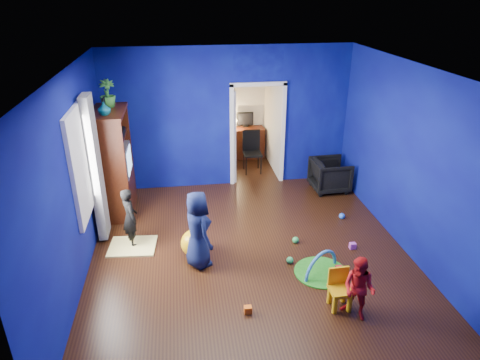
{
  "coord_description": "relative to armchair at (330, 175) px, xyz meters",
  "views": [
    {
      "loc": [
        -0.99,
        -5.64,
        3.93
      ],
      "look_at": [
        -0.11,
        0.4,
        1.14
      ],
      "focal_mm": 32.0,
      "sensor_mm": 36.0,
      "label": 1
    }
  ],
  "objects": [
    {
      "name": "floor",
      "position": [
        -2.04,
        -2.12,
        -0.34
      ],
      "size": [
        5.0,
        5.5,
        0.01
      ],
      "primitive_type": "cube",
      "color": "black",
      "rests_on": "ground"
    },
    {
      "name": "ceiling",
      "position": [
        -2.04,
        -2.12,
        2.56
      ],
      "size": [
        5.0,
        5.5,
        0.01
      ],
      "primitive_type": "cube",
      "color": "white",
      "rests_on": "wall_back"
    },
    {
      "name": "wall_back",
      "position": [
        -2.04,
        0.63,
        1.11
      ],
      "size": [
        5.0,
        0.02,
        2.9
      ],
      "primitive_type": "cube",
      "color": "#090965",
      "rests_on": "floor"
    },
    {
      "name": "wall_front",
      "position": [
        -2.04,
        -4.87,
        1.11
      ],
      "size": [
        5.0,
        0.02,
        2.9
      ],
      "primitive_type": "cube",
      "color": "#090965",
      "rests_on": "floor"
    },
    {
      "name": "wall_left",
      "position": [
        -4.54,
        -2.12,
        1.11
      ],
      "size": [
        0.02,
        5.5,
        2.9
      ],
      "primitive_type": "cube",
      "color": "#090965",
      "rests_on": "floor"
    },
    {
      "name": "wall_right",
      "position": [
        0.46,
        -2.12,
        1.11
      ],
      "size": [
        0.02,
        5.5,
        2.9
      ],
      "primitive_type": "cube",
      "color": "#090965",
      "rests_on": "floor"
    },
    {
      "name": "alcove",
      "position": [
        -1.44,
        1.5,
        0.91
      ],
      "size": [
        1.0,
        1.75,
        2.5
      ],
      "primitive_type": null,
      "color": "silver",
      "rests_on": "floor"
    },
    {
      "name": "armchair",
      "position": [
        0.0,
        0.0,
        0.0
      ],
      "size": [
        0.76,
        0.74,
        0.67
      ],
      "primitive_type": "imported",
      "rotation": [
        0.0,
        0.0,
        1.61
      ],
      "color": "black",
      "rests_on": "floor"
    },
    {
      "name": "child_black",
      "position": [
        -3.92,
        -1.53,
        0.17
      ],
      "size": [
        0.36,
        0.43,
        1.01
      ],
      "primitive_type": "imported",
      "rotation": [
        0.0,
        0.0,
        1.96
      ],
      "color": "black",
      "rests_on": "floor"
    },
    {
      "name": "child_navy",
      "position": [
        -2.86,
        -2.25,
        0.27
      ],
      "size": [
        0.59,
        0.7,
        1.22
      ],
      "primitive_type": "imported",
      "rotation": [
        0.0,
        0.0,
        1.98
      ],
      "color": "#10153C",
      "rests_on": "floor"
    },
    {
      "name": "toddler_red",
      "position": [
        -0.92,
        -3.69,
        0.1
      ],
      "size": [
        0.54,
        0.54,
        0.88
      ],
      "primitive_type": "imported",
      "rotation": [
        0.0,
        0.0,
        -0.82
      ],
      "color": "#AC1228",
      "rests_on": "floor"
    },
    {
      "name": "vase",
      "position": [
        -4.26,
        -0.6,
        1.73
      ],
      "size": [
        0.26,
        0.26,
        0.22
      ],
      "primitive_type": "imported",
      "rotation": [
        0.0,
        0.0,
        0.27
      ],
      "color": "#0C5163",
      "rests_on": "tv_armoire"
    },
    {
      "name": "potted_plant",
      "position": [
        -4.26,
        -0.08,
        1.87
      ],
      "size": [
        0.35,
        0.35,
        0.49
      ],
      "primitive_type": "imported",
      "rotation": [
        0.0,
        0.0,
        0.35
      ],
      "color": "#378932",
      "rests_on": "tv_armoire"
    },
    {
      "name": "tv_armoire",
      "position": [
        -4.26,
        -0.3,
        0.64
      ],
      "size": [
        0.58,
        1.14,
        1.96
      ],
      "primitive_type": "cube",
      "color": "#41160A",
      "rests_on": "floor"
    },
    {
      "name": "crt_tv",
      "position": [
        -4.22,
        -0.3,
        0.68
      ],
      "size": [
        0.46,
        0.7,
        0.54
      ],
      "primitive_type": "cube",
      "color": "silver",
      "rests_on": "tv_armoire"
    },
    {
      "name": "yellow_blanket",
      "position": [
        -3.92,
        -1.63,
        -0.32
      ],
      "size": [
        0.8,
        0.66,
        0.03
      ],
      "primitive_type": "cube",
      "rotation": [
        0.0,
        0.0,
        -0.09
      ],
      "color": "#F2E07A",
      "rests_on": "floor"
    },
    {
      "name": "hopper_ball",
      "position": [
        -2.91,
        -2.0,
        -0.12
      ],
      "size": [
        0.44,
        0.44,
        0.44
      ],
      "primitive_type": "sphere",
      "color": "yellow",
      "rests_on": "floor"
    },
    {
      "name": "kid_chair",
      "position": [
        -1.07,
        -3.49,
        -0.09
      ],
      "size": [
        0.29,
        0.29,
        0.5
      ],
      "primitive_type": "cube",
      "rotation": [
        0.0,
        0.0,
        0.03
      ],
      "color": "yellow",
      "rests_on": "floor"
    },
    {
      "name": "play_mat",
      "position": [
        -1.07,
        -2.74,
        -0.33
      ],
      "size": [
        0.79,
        0.79,
        0.02
      ],
      "primitive_type": "cylinder",
      "color": "green",
      "rests_on": "floor"
    },
    {
      "name": "toy_arch",
      "position": [
        -1.07,
        -2.74,
        -0.32
      ],
      "size": [
        0.63,
        0.43,
        0.72
      ],
      "primitive_type": "torus",
      "rotation": [
        1.57,
        0.0,
        0.57
      ],
      "color": "#3F8CD8",
      "rests_on": "floor"
    },
    {
      "name": "window_left",
      "position": [
        -4.52,
        -1.77,
        1.21
      ],
      "size": [
        0.03,
        0.95,
        1.55
      ],
      "primitive_type": "cube",
      "color": "white",
      "rests_on": "wall_left"
    },
    {
      "name": "curtain",
      "position": [
        -4.41,
        -1.22,
        0.91
      ],
      "size": [
        0.14,
        0.42,
        2.4
      ],
      "primitive_type": "cube",
      "color": "slate",
      "rests_on": "floor"
    },
    {
      "name": "doorway",
      "position": [
        -1.44,
        0.63,
        0.71
      ],
      "size": [
        1.16,
        0.1,
        2.1
      ],
      "primitive_type": "cube",
      "color": "white",
      "rests_on": "floor"
    },
    {
      "name": "study_desk",
      "position": [
        -1.44,
        2.14,
        0.04
      ],
      "size": [
        0.88,
        0.44,
        0.75
      ],
      "primitive_type": "cube",
      "color": "#3D140A",
      "rests_on": "floor"
    },
    {
      "name": "desk_monitor",
      "position": [
        -1.44,
        2.26,
        0.61
      ],
      "size": [
        0.4,
        0.05,
        0.32
      ],
      "primitive_type": "cube",
      "color": "black",
      "rests_on": "study_desk"
    },
    {
      "name": "desk_lamp",
      "position": [
        -1.72,
        2.2,
        0.59
      ],
      "size": [
        0.14,
        0.14,
        0.14
      ],
      "primitive_type": "sphere",
      "color": "#FFD88C",
      "rests_on": "study_desk"
    },
    {
      "name": "folding_chair",
      "position": [
        -1.44,
        1.18,
        0.12
      ],
      "size": [
        0.4,
        0.4,
        0.92
      ],
      "primitive_type": "cube",
      "color": "black",
      "rests_on": "floor"
    },
    {
      "name": "book_shelf",
      "position": [
        -1.44,
        2.25,
        1.68
      ],
      "size": [
        0.88,
        0.24,
        0.04
      ],
      "primitive_type": "cube",
      "color": "white",
      "rests_on": "study_desk"
    },
    {
      "name": "toy_0",
      "position": [
        -0.8,
        -2.76,
        -0.29
      ],
      "size": [
        0.1,
        0.08,
        0.1
      ],
      "primitive_type": "cube",
      "color": "red",
      "rests_on": "floor"
    },
    {
      "name": "toy_1",
      "position": [
        -0.17,
        -1.22,
        -0.28
      ],
      "size": [
        0.11,
        0.11,
        0.11
      ],
      "primitive_type": "sphere",
      "color": "blue",
      "rests_on": "floor"
    },
    {
      "name": "toy_2",
      "position": [
        -2.29,
        -3.43,
        -0.29
      ],
      "size": [
        0.1,
        0.08,
        0.1
      ],
      "primitive_type": "cube",
      "color": "#FF620D",
      "rests_on": "floor"
    },
    {
      "name": "toy_3",
      "position": [
        -1.23,
        -1.88,
        -0.28
      ],
      "size": [
        0.11,
        0.11,
        0.11
      ],
      "primitive_type": "sphere",
      "color": "green",
      "rests_on": "floor"
    },
    {
      "name": "toy_4",
      "position": [
        -0.35,
        -2.19,
        -0.29
      ],
      "size": [
        0.1,
        0.08,
        0.1
      ],
      "primitive_type": "cube",
      "color": "#C449BF",
      "rests_on": "floor"
    },
    {
      "name": "toy_5",
      "position": [
        -1.47,
        -2.43,
        -0.28
      ],
      "size": [
        0.11,
        0.11,
        0.11
      ],
      "primitive_type": "sphere",
      "color": "green",
      "rests_on": "floor"
    }
  ]
}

